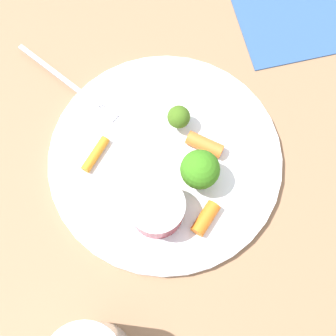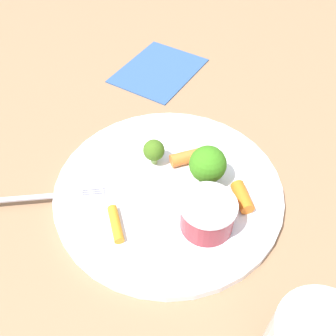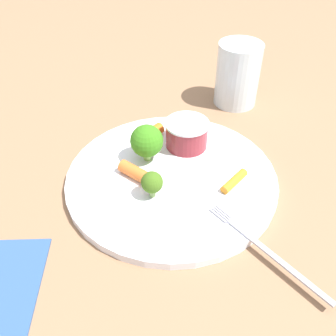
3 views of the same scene
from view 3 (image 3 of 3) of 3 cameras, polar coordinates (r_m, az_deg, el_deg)
name	(u,v)px [view 3 (image 3 of 3)]	position (r m, az deg, el deg)	size (l,w,h in m)	color
ground_plane	(171,181)	(0.54, 0.52, -2.02)	(2.40, 2.40, 0.00)	#8C6649
plate	(171,178)	(0.54, 0.53, -1.55)	(0.30, 0.30, 0.01)	white
sauce_cup	(187,134)	(0.58, 2.83, 5.11)	(0.07, 0.07, 0.04)	maroon
broccoli_floret_0	(152,183)	(0.49, -2.41, -2.22)	(0.03, 0.03, 0.04)	#8CAE5F
broccoli_floret_1	(147,141)	(0.54, -3.20, 4.04)	(0.05, 0.05, 0.06)	#7EB256
carrot_stick_0	(151,133)	(0.60, -2.55, 5.28)	(0.02, 0.02, 0.04)	orange
carrot_stick_1	(234,179)	(0.53, 9.94, -1.69)	(0.01, 0.01, 0.05)	orange
carrot_stick_2	(134,172)	(0.53, -5.07, -0.59)	(0.02, 0.02, 0.05)	orange
fork	(265,249)	(0.46, 14.29, -11.70)	(0.14, 0.12, 0.00)	#B1B0BC
drinking_glass	(238,74)	(0.70, 10.41, 13.65)	(0.08, 0.08, 0.11)	silver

